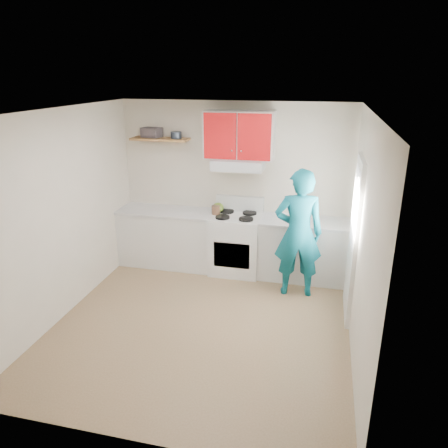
% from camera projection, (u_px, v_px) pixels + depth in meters
% --- Properties ---
extents(floor, '(3.80, 3.80, 0.00)m').
position_uv_depth(floor, '(202.00, 323.00, 5.39)').
color(floor, brown).
rests_on(floor, ground).
extents(ceiling, '(3.60, 3.80, 0.04)m').
position_uv_depth(ceiling, '(198.00, 111.00, 4.51)').
color(ceiling, white).
rests_on(ceiling, floor).
extents(back_wall, '(3.60, 0.04, 2.60)m').
position_uv_depth(back_wall, '(234.00, 186.00, 6.69)').
color(back_wall, beige).
rests_on(back_wall, floor).
extents(front_wall, '(3.60, 0.04, 2.60)m').
position_uv_depth(front_wall, '(130.00, 310.00, 3.21)').
color(front_wall, beige).
rests_on(front_wall, floor).
extents(left_wall, '(0.04, 3.80, 2.60)m').
position_uv_depth(left_wall, '(63.00, 215.00, 5.34)').
color(left_wall, beige).
rests_on(left_wall, floor).
extents(right_wall, '(0.04, 3.80, 2.60)m').
position_uv_depth(right_wall, '(362.00, 240.00, 4.56)').
color(right_wall, beige).
rests_on(right_wall, floor).
extents(door, '(0.05, 0.85, 2.05)m').
position_uv_depth(door, '(354.00, 240.00, 5.30)').
color(door, white).
rests_on(door, floor).
extents(door_glass, '(0.01, 0.55, 0.95)m').
position_uv_depth(door_glass, '(355.00, 207.00, 5.16)').
color(door_glass, white).
rests_on(door_glass, door).
extents(counter_left, '(1.52, 0.60, 0.90)m').
position_uv_depth(counter_left, '(168.00, 238.00, 6.93)').
color(counter_left, silver).
rests_on(counter_left, floor).
extents(counter_right, '(1.32, 0.60, 0.90)m').
position_uv_depth(counter_right, '(303.00, 250.00, 6.45)').
color(counter_right, silver).
rests_on(counter_right, floor).
extents(stove, '(0.76, 0.65, 0.92)m').
position_uv_depth(stove, '(236.00, 244.00, 6.65)').
color(stove, white).
rests_on(stove, floor).
extents(range_hood, '(0.76, 0.44, 0.15)m').
position_uv_depth(range_hood, '(238.00, 165.00, 6.33)').
color(range_hood, silver).
rests_on(range_hood, back_wall).
extents(upper_cabinets, '(1.02, 0.33, 0.70)m').
position_uv_depth(upper_cabinets, '(239.00, 135.00, 6.24)').
color(upper_cabinets, '#AD0F11').
rests_on(upper_cabinets, back_wall).
extents(shelf, '(0.90, 0.30, 0.04)m').
position_uv_depth(shelf, '(160.00, 139.00, 6.56)').
color(shelf, brown).
rests_on(shelf, back_wall).
extents(books, '(0.32, 0.26, 0.15)m').
position_uv_depth(books, '(152.00, 132.00, 6.59)').
color(books, '#443C40').
rests_on(books, shelf).
extents(tin, '(0.20, 0.20, 0.10)m').
position_uv_depth(tin, '(176.00, 135.00, 6.48)').
color(tin, '#333D4C').
rests_on(tin, shelf).
extents(kettle, '(0.21, 0.21, 0.15)m').
position_uv_depth(kettle, '(218.00, 207.00, 6.65)').
color(kettle, '#587521').
rests_on(kettle, stove).
extents(crock, '(0.16, 0.16, 0.15)m').
position_uv_depth(crock, '(216.00, 211.00, 6.57)').
color(crock, '#523524').
rests_on(crock, counter_left).
extents(cutting_board, '(0.33, 0.27, 0.02)m').
position_uv_depth(cutting_board, '(285.00, 221.00, 6.32)').
color(cutting_board, olive).
rests_on(cutting_board, counter_right).
extents(silicone_mat, '(0.38, 0.34, 0.01)m').
position_uv_depth(silicone_mat, '(321.00, 222.00, 6.30)').
color(silicone_mat, red).
rests_on(silicone_mat, counter_right).
extents(person, '(0.71, 0.52, 1.82)m').
position_uv_depth(person, '(298.00, 234.00, 5.82)').
color(person, '#0C6171').
rests_on(person, floor).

